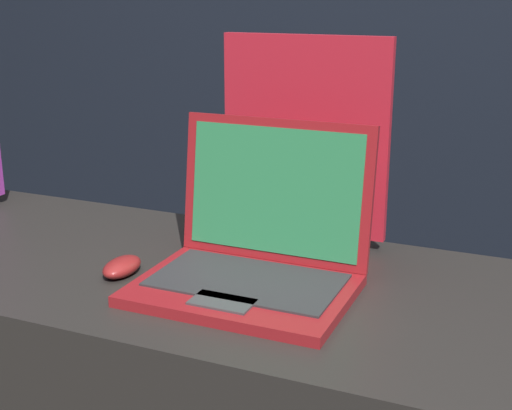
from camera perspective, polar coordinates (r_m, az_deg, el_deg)
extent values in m
cube|color=maroon|center=(1.29, -0.90, -6.87)|extent=(0.39, 0.28, 0.02)
cube|color=#2D2D30|center=(1.30, -0.53, -6.05)|extent=(0.34, 0.19, 0.00)
cube|color=#3F3F42|center=(1.22, -2.52, -7.79)|extent=(0.11, 0.06, 0.00)
cube|color=maroon|center=(1.38, 1.75, 1.17)|extent=(0.39, 0.05, 0.27)
cube|color=#2D7F4C|center=(1.37, 1.65, 1.14)|extent=(0.35, 0.04, 0.24)
ellipsoid|color=maroon|center=(1.40, -10.67, -4.88)|extent=(0.06, 0.10, 0.03)
cube|color=black|center=(1.57, 3.91, -2.43)|extent=(0.20, 0.07, 0.02)
cube|color=red|center=(1.51, 4.08, 5.51)|extent=(0.36, 0.02, 0.42)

